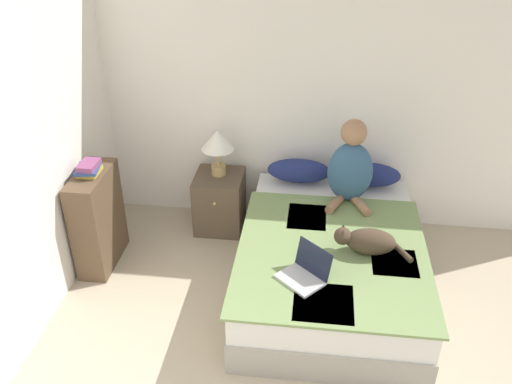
# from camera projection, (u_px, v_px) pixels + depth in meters

# --- Properties ---
(wall_back) EXTENTS (5.03, 0.05, 2.55)m
(wall_back) POSITION_uv_depth(u_px,v_px,m) (332.00, 91.00, 4.65)
(wall_back) COLOR white
(wall_back) RESTS_ON ground_plane
(wall_side) EXTENTS (0.05, 4.36, 2.55)m
(wall_side) POSITION_uv_depth(u_px,v_px,m) (6.00, 171.00, 3.41)
(wall_side) COLOR white
(wall_side) RESTS_ON ground_plane
(bed) EXTENTS (1.40, 1.97, 0.50)m
(bed) POSITION_uv_depth(u_px,v_px,m) (330.00, 263.00, 4.27)
(bed) COLOR #9E998E
(bed) RESTS_ON ground_plane
(pillow_near) EXTENTS (0.57, 0.25, 0.21)m
(pillow_near) POSITION_uv_depth(u_px,v_px,m) (299.00, 171.00, 4.83)
(pillow_near) COLOR navy
(pillow_near) RESTS_ON bed
(pillow_far) EXTENTS (0.57, 0.25, 0.21)m
(pillow_far) POSITION_uv_depth(u_px,v_px,m) (368.00, 175.00, 4.77)
(pillow_far) COLOR navy
(pillow_far) RESTS_ON bed
(person_sitting) EXTENTS (0.38, 0.37, 0.73)m
(person_sitting) POSITION_uv_depth(u_px,v_px,m) (351.00, 167.00, 4.44)
(person_sitting) COLOR #33567A
(person_sitting) RESTS_ON bed
(cat_tabby) EXTENTS (0.57, 0.20, 0.20)m
(cat_tabby) POSITION_uv_depth(u_px,v_px,m) (367.00, 241.00, 3.92)
(cat_tabby) COLOR #473828
(cat_tabby) RESTS_ON bed
(laptop_open) EXTENTS (0.40, 0.39, 0.23)m
(laptop_open) POSITION_uv_depth(u_px,v_px,m) (305.00, 272.00, 3.69)
(laptop_open) COLOR #B7B7BC
(laptop_open) RESTS_ON bed
(nightstand) EXTENTS (0.43, 0.46, 0.54)m
(nightstand) POSITION_uv_depth(u_px,v_px,m) (220.00, 202.00, 5.01)
(nightstand) COLOR brown
(nightstand) RESTS_ON ground_plane
(table_lamp) EXTENTS (0.29, 0.29, 0.43)m
(table_lamp) POSITION_uv_depth(u_px,v_px,m) (218.00, 143.00, 4.74)
(table_lamp) COLOR tan
(table_lamp) RESTS_ON nightstand
(bookshelf) EXTENTS (0.24, 0.59, 0.85)m
(bookshelf) POSITION_uv_depth(u_px,v_px,m) (98.00, 219.00, 4.47)
(bookshelf) COLOR brown
(bookshelf) RESTS_ON ground_plane
(book_stack_top) EXTENTS (0.20, 0.24, 0.10)m
(book_stack_top) POSITION_uv_depth(u_px,v_px,m) (89.00, 168.00, 4.23)
(book_stack_top) COLOR gold
(book_stack_top) RESTS_ON bookshelf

